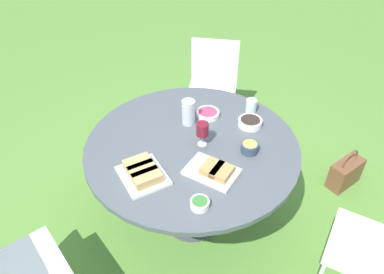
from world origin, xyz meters
The scene contains 14 objects.
ground_plane centered at (0.00, 0.00, 0.00)m, with size 40.00×40.00×0.00m, color #5B8C38.
dining_table centered at (0.00, 0.00, 0.67)m, with size 1.40×1.40×0.76m.
chair_near_right centered at (-0.88, -0.84, 0.52)m, with size 0.61×0.61×0.89m.
chair_far_back centered at (1.26, 0.02, 0.52)m, with size 0.43×0.45×0.89m.
water_pitcher centered at (-0.12, -0.20, 0.85)m, with size 0.10×0.09×0.18m.
wine_glass centered at (-0.05, 0.04, 0.88)m, with size 0.08×0.08×0.17m.
platter_bread_main centered at (0.41, 0.07, 0.80)m, with size 0.28×0.32×0.08m.
platter_charcuterie centered at (0.06, 0.30, 0.79)m, with size 0.31×0.36×0.06m.
bowl_fries centered at (-0.25, 0.28, 0.80)m, with size 0.11×0.11×0.06m.
bowl_salad centered at (0.28, 0.44, 0.79)m, with size 0.11×0.11×0.05m.
bowl_olives centered at (-0.44, 0.08, 0.79)m, with size 0.16×0.16×0.05m.
bowl_dip_red centered at (-0.28, -0.18, 0.78)m, with size 0.17×0.17×0.04m.
cup_water_near centered at (-0.56, -0.03, 0.81)m, with size 0.08×0.08×0.10m.
handbag centered at (-1.26, 0.47, 0.13)m, with size 0.30×0.14×0.37m.
Camera 1 is at (1.12, 1.48, 2.34)m, focal length 35.00 mm.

